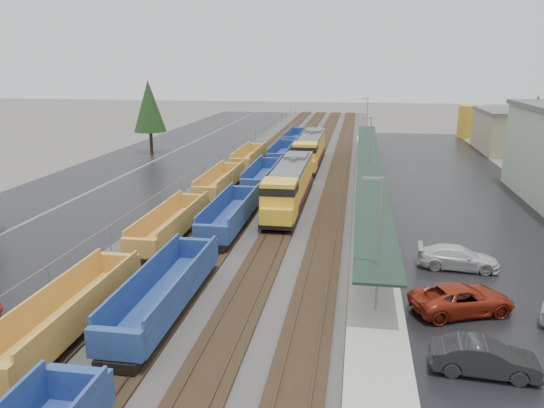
# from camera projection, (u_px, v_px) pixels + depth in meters

# --- Properties ---
(ballast_strip) EXTENTS (20.00, 160.00, 0.08)m
(ballast_strip) POSITION_uv_depth(u_px,v_px,m) (292.00, 170.00, 68.23)
(ballast_strip) COLOR #302D2B
(ballast_strip) RESTS_ON ground
(trackbed) EXTENTS (14.60, 160.00, 0.22)m
(trackbed) POSITION_uv_depth(u_px,v_px,m) (292.00, 169.00, 68.20)
(trackbed) COLOR black
(trackbed) RESTS_ON ground
(west_parking_lot) EXTENTS (10.00, 160.00, 0.02)m
(west_parking_lot) POSITION_uv_depth(u_px,v_px,m) (181.00, 167.00, 70.56)
(west_parking_lot) COLOR black
(west_parking_lot) RESTS_ON ground
(west_road) EXTENTS (9.00, 160.00, 0.02)m
(west_road) POSITION_uv_depth(u_px,v_px,m) (110.00, 165.00, 72.12)
(west_road) COLOR black
(west_road) RESTS_ON ground
(east_commuter_lot) EXTENTS (16.00, 100.00, 0.02)m
(east_commuter_lot) POSITION_uv_depth(u_px,v_px,m) (459.00, 195.00, 55.76)
(east_commuter_lot) COLOR black
(east_commuter_lot) RESTS_ON ground
(station_platform) EXTENTS (3.00, 80.00, 8.00)m
(station_platform) POSITION_uv_depth(u_px,v_px,m) (368.00, 185.00, 57.05)
(station_platform) COLOR #9E9B93
(station_platform) RESTS_ON ground
(chainlink_fence) EXTENTS (0.08, 160.04, 2.02)m
(chainlink_fence) POSITION_uv_depth(u_px,v_px,m) (217.00, 158.00, 67.81)
(chainlink_fence) COLOR gray
(chainlink_fence) RESTS_ON ground
(distant_hills) EXTENTS (301.00, 140.00, 25.20)m
(distant_hills) POSITION_uv_depth(u_px,v_px,m) (455.00, 98.00, 204.90)
(distant_hills) COLOR #4A5A46
(distant_hills) RESTS_ON ground
(tree_west_far) EXTENTS (4.84, 4.84, 11.00)m
(tree_west_far) POSITION_uv_depth(u_px,v_px,m) (149.00, 106.00, 79.49)
(tree_west_far) COLOR #332316
(tree_west_far) RESTS_ON ground
(tree_east) EXTENTS (4.40, 4.40, 10.00)m
(tree_east) POSITION_uv_depth(u_px,v_px,m) (535.00, 126.00, 60.31)
(tree_east) COLOR #332316
(tree_east) RESTS_ON ground
(locomotive_lead) EXTENTS (2.87, 18.89, 4.28)m
(locomotive_lead) POSITION_uv_depth(u_px,v_px,m) (290.00, 185.00, 50.01)
(locomotive_lead) COLOR black
(locomotive_lead) RESTS_ON ground
(locomotive_trail) EXTENTS (2.87, 18.89, 4.28)m
(locomotive_trail) POSITION_uv_depth(u_px,v_px,m) (310.00, 150.00, 70.02)
(locomotive_trail) COLOR black
(locomotive_trail) RESTS_ON ground
(well_string_yellow) EXTENTS (2.52, 89.87, 2.24)m
(well_string_yellow) POSITION_uv_depth(u_px,v_px,m) (131.00, 261.00, 34.22)
(well_string_yellow) COLOR #BE8434
(well_string_yellow) RESTS_ON ground
(well_string_blue) EXTENTS (2.66, 106.20, 2.36)m
(well_string_blue) POSITION_uv_depth(u_px,v_px,m) (231.00, 216.00, 44.12)
(well_string_blue) COLOR navy
(well_string_blue) RESTS_ON ground
(storage_tank) EXTENTS (5.84, 5.84, 5.84)m
(storage_tank) POSITION_uv_depth(u_px,v_px,m) (474.00, 121.00, 97.54)
(storage_tank) COLOR gold
(storage_tank) RESTS_ON ground
(parked_car_east_a) EXTENTS (1.96, 4.82, 1.56)m
(parked_car_east_a) POSITION_uv_depth(u_px,v_px,m) (484.00, 358.00, 23.66)
(parked_car_east_a) COLOR black
(parked_car_east_a) RESTS_ON ground
(parked_car_east_b) EXTENTS (4.57, 6.32, 1.60)m
(parked_car_east_b) POSITION_uv_depth(u_px,v_px,m) (462.00, 299.00, 29.46)
(parked_car_east_b) COLOR maroon
(parked_car_east_b) RESTS_ON ground
(parked_car_east_c) EXTENTS (2.54, 5.47, 1.55)m
(parked_car_east_c) POSITION_uv_depth(u_px,v_px,m) (458.00, 258.00, 35.78)
(parked_car_east_c) COLOR silver
(parked_car_east_c) RESTS_ON ground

